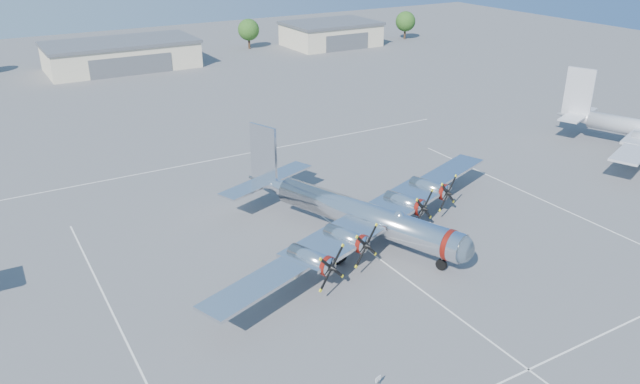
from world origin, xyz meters
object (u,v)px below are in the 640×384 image
hangar_east (331,34)px  tree_east (249,30)px  tree_far_east (405,21)px  main_bomber_b29 (354,238)px  info_placard (378,380)px  hangar_center (121,55)px  twin_engine_east (638,149)px

hangar_east → tree_east: tree_east is taller
tree_far_east → main_bomber_b29: size_ratio=0.17×
tree_far_east → info_placard: size_ratio=7.10×
tree_east → info_placard: 113.63m
hangar_center → twin_engine_east: 92.60m
hangar_center → info_placard: 100.89m
hangar_center → hangar_east: bearing=0.0°
hangar_center → info_placard: hangar_center is taller
tree_far_east → info_placard: (-77.57, -98.45, -3.56)m
hangar_center → tree_east: (30.00, 6.04, 1.51)m
tree_far_east → main_bomber_b29: bearing=-130.0°
tree_far_east → twin_engine_east: bearing=-106.3°
hangar_east → hangar_center: bearing=-180.0°
hangar_center → tree_far_east: 68.05m
main_bomber_b29 → twin_engine_east: 44.69m
tree_far_east → twin_engine_east: 82.39m
tree_east → info_placard: size_ratio=7.10×
main_bomber_b29 → info_placard: size_ratio=41.50×
main_bomber_b29 → hangar_east: bearing=39.6°
hangar_center → hangar_east: (48.00, 0.00, 0.00)m
main_bomber_b29 → info_placard: (-9.82, -17.73, 0.66)m
hangar_center → info_placard: bearing=-95.4°
tree_east → twin_engine_east: tree_east is taller
hangar_center → info_placard: size_ratio=30.59×
hangar_east → info_placard: bearing=-119.8°
hangar_center → twin_engine_east: size_ratio=0.97×
hangar_east → info_placard: 115.77m
hangar_east → tree_east: 19.04m
hangar_east → tree_far_east: tree_far_east is taller
main_bomber_b29 → tree_far_east: bearing=29.6°
tree_east → main_bomber_b29: (-29.75, -88.72, -4.22)m
main_bomber_b29 → twin_engine_east: bearing=-18.2°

